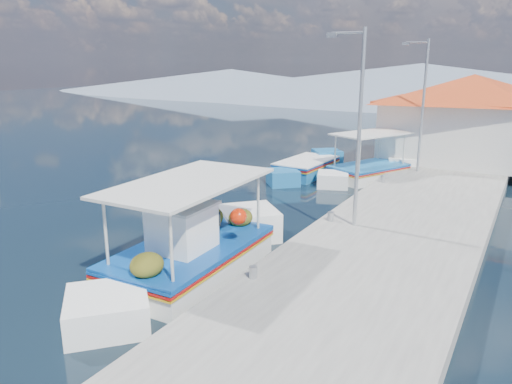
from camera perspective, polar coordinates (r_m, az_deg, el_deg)
The scene contains 9 objects.
ground at distance 16.35m, azimuth -6.53°, elevation -4.84°, with size 160.00×160.00×0.00m, color black.
quay at distance 19.33m, azimuth 18.91°, elevation -1.64°, with size 5.00×44.00×0.50m, color #A3A199.
bollards at distance 19.00m, azimuth 12.36°, elevation -0.18°, with size 0.20×17.20×0.30m.
main_caique at distance 13.30m, azimuth -7.40°, elevation -7.13°, with size 2.69×8.66×2.85m.
caique_green_canopy at distance 24.11m, azimuth 13.03°, elevation 2.34°, with size 3.79×6.10×2.52m.
caique_blue_hull at distance 24.54m, azimuth 5.99°, elevation 2.74°, with size 2.18×6.61×1.18m.
harbor_building at distance 27.59m, azimuth 23.82°, elevation 8.10°, with size 10.49×10.49×4.40m.
lamp_post_near at distance 15.14m, azimuth 11.75°, elevation 8.36°, with size 1.21×0.14×6.00m.
lamp_post_far at distance 23.82m, azimuth 18.83°, elevation 10.25°, with size 1.21×0.14×6.00m.
Camera 1 is at (9.25, -12.28, 5.57)m, focal length 34.12 mm.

